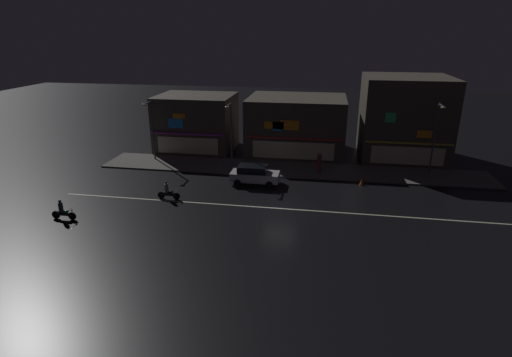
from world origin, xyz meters
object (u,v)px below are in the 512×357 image
at_px(traffic_cone, 362,182).
at_px(streetlamp_east, 436,133).
at_px(pedestrian_on_sidewalk, 319,163).
at_px(parked_car_near_kerb, 254,174).
at_px(motorcycle_lead, 63,211).
at_px(streetlamp_mid, 231,130).
at_px(motorcycle_following, 168,192).
at_px(streetlamp_west, 151,125).

bearing_deg(traffic_cone, streetlamp_east, 28.65).
height_order(pedestrian_on_sidewalk, parked_car_near_kerb, pedestrian_on_sidewalk).
distance_m(parked_car_near_kerb, motorcycle_lead, 15.72).
distance_m(streetlamp_mid, traffic_cone, 13.16).
bearing_deg(motorcycle_following, streetlamp_mid, 61.54).
height_order(streetlamp_west, streetlamp_mid, streetlamp_mid).
xyz_separation_m(parked_car_near_kerb, traffic_cone, (9.50, 1.28, -0.59)).
bearing_deg(streetlamp_west, streetlamp_mid, -9.22).
bearing_deg(motorcycle_lead, streetlamp_mid, -134.43).
xyz_separation_m(motorcycle_lead, traffic_cone, (21.96, 10.86, -0.36)).
bearing_deg(motorcycle_following, pedestrian_on_sidewalk, 28.90).
height_order(streetlamp_east, motorcycle_following, streetlamp_east).
bearing_deg(pedestrian_on_sidewalk, parked_car_near_kerb, -154.42).
relative_size(parked_car_near_kerb, traffic_cone, 7.82).
height_order(motorcycle_lead, motorcycle_following, same).
bearing_deg(streetlamp_mid, traffic_cone, -10.42).
relative_size(streetlamp_west, pedestrian_on_sidewalk, 3.08).
xyz_separation_m(streetlamp_east, parked_car_near_kerb, (-16.02, -4.84, -3.26)).
relative_size(streetlamp_west, streetlamp_mid, 0.96).
bearing_deg(traffic_cone, streetlamp_mid, 169.58).
xyz_separation_m(streetlamp_east, pedestrian_on_sidewalk, (-10.37, -1.15, -3.07)).
distance_m(streetlamp_mid, parked_car_near_kerb, 5.55).
bearing_deg(pedestrian_on_sidewalk, streetlamp_east, -1.26).
height_order(streetlamp_mid, pedestrian_on_sidewalk, streetlamp_mid).
relative_size(streetlamp_east, motorcycle_following, 3.53).
xyz_separation_m(streetlamp_mid, streetlamp_east, (18.94, 1.28, 0.16)).
distance_m(streetlamp_west, parked_car_near_kerb, 12.97).
distance_m(pedestrian_on_sidewalk, parked_car_near_kerb, 6.74).
bearing_deg(streetlamp_mid, motorcycle_following, -112.28).
height_order(streetlamp_east, pedestrian_on_sidewalk, streetlamp_east).
height_order(streetlamp_west, streetlamp_east, streetlamp_east).
bearing_deg(streetlamp_east, traffic_cone, -151.35).
xyz_separation_m(streetlamp_mid, motorcycle_following, (-3.39, -8.27, -3.34)).
relative_size(streetlamp_west, traffic_cone, 11.15).
height_order(motorcycle_following, traffic_cone, motorcycle_following).
height_order(streetlamp_east, parked_car_near_kerb, streetlamp_east).
bearing_deg(streetlamp_mid, pedestrian_on_sidewalk, 0.84).
distance_m(streetlamp_mid, motorcycle_lead, 16.58).
bearing_deg(traffic_cone, parked_car_near_kerb, -172.35).
distance_m(streetlamp_west, traffic_cone, 21.72).
xyz_separation_m(pedestrian_on_sidewalk, motorcycle_lead, (-18.11, -13.27, -0.43)).
xyz_separation_m(streetlamp_east, traffic_cone, (-6.52, -3.56, -3.85)).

